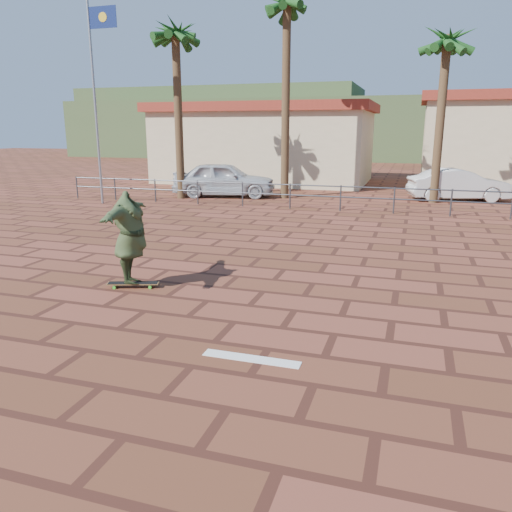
{
  "coord_description": "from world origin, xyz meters",
  "views": [
    {
      "loc": [
        2.69,
        -7.26,
        3.12
      ],
      "look_at": [
        -0.04,
        1.35,
        0.8
      ],
      "focal_mm": 35.0,
      "sensor_mm": 36.0,
      "label": 1
    }
  ],
  "objects": [
    {
      "name": "palm_left",
      "position": [
        -3.0,
        15.0,
        7.95
      ],
      "size": [
        2.4,
        2.4,
        9.45
      ],
      "color": "brown",
      "rests_on": "ground"
    },
    {
      "name": "hill_back",
      "position": [
        -22.0,
        56.0,
        4.0
      ],
      "size": [
        35.0,
        14.0,
        8.0
      ],
      "primitive_type": "cube",
      "color": "#384C28",
      "rests_on": "ground"
    },
    {
      "name": "guardrail",
      "position": [
        0.0,
        12.0,
        0.68
      ],
      "size": [
        24.06,
        0.06,
        1.0
      ],
      "color": "#47494F",
      "rests_on": "ground"
    },
    {
      "name": "car_white",
      "position": [
        4.54,
        16.5,
        0.7
      ],
      "size": [
        4.49,
        2.51,
        1.4
      ],
      "primitive_type": "imported",
      "rotation": [
        0.0,
        0.0,
        1.83
      ],
      "color": "silver",
      "rests_on": "ground"
    },
    {
      "name": "skateboarder",
      "position": [
        -2.58,
        1.13,
        1.03
      ],
      "size": [
        1.14,
        2.36,
        1.85
      ],
      "primitive_type": "imported",
      "rotation": [
        0.0,
        0.0,
        1.81
      ],
      "color": "#334324",
      "rests_on": "longboard"
    },
    {
      "name": "palm_far_left",
      "position": [
        -7.5,
        13.5,
        6.83
      ],
      "size": [
        2.4,
        2.4,
        8.25
      ],
      "color": "brown",
      "rests_on": "ground"
    },
    {
      "name": "flagpole",
      "position": [
        -9.87,
        11.0,
        4.64
      ],
      "size": [
        1.3,
        0.1,
        8.0
      ],
      "color": "gray",
      "rests_on": "ground"
    },
    {
      "name": "ground",
      "position": [
        0.0,
        0.0,
        0.0
      ],
      "size": [
        120.0,
        120.0,
        0.0
      ],
      "primitive_type": "plane",
      "color": "brown",
      "rests_on": "ground"
    },
    {
      "name": "hill_front",
      "position": [
        0.0,
        50.0,
        3.0
      ],
      "size": [
        70.0,
        18.0,
        6.0
      ],
      "primitive_type": "cube",
      "color": "#384C28",
      "rests_on": "ground"
    },
    {
      "name": "building_west",
      "position": [
        -6.0,
        22.0,
        2.28
      ],
      "size": [
        12.6,
        7.6,
        4.5
      ],
      "color": "beige",
      "rests_on": "ground"
    },
    {
      "name": "paint_stripe",
      "position": [
        0.7,
        -1.2,
        0.0
      ],
      "size": [
        1.4,
        0.22,
        0.01
      ],
      "primitive_type": "cube",
      "color": "white",
      "rests_on": "ground"
    },
    {
      "name": "car_silver",
      "position": [
        -5.82,
        14.64,
        0.8
      ],
      "size": [
        5.03,
        2.9,
        1.61
      ],
      "primitive_type": "imported",
      "rotation": [
        0.0,
        0.0,
        1.8
      ],
      "color": "silver",
      "rests_on": "ground"
    },
    {
      "name": "longboard",
      "position": [
        -2.58,
        1.13,
        0.08
      ],
      "size": [
        1.05,
        0.55,
        0.1
      ],
      "rotation": [
        0.0,
        0.0,
        0.33
      ],
      "color": "olive",
      "rests_on": "ground"
    },
    {
      "name": "palm_center",
      "position": [
        3.5,
        15.5,
        6.36
      ],
      "size": [
        2.4,
        2.4,
        7.75
      ],
      "color": "brown",
      "rests_on": "ground"
    }
  ]
}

